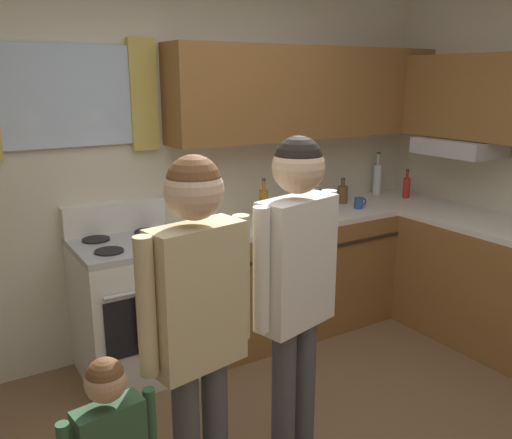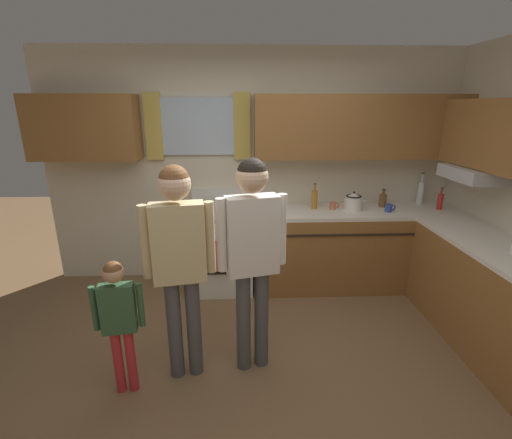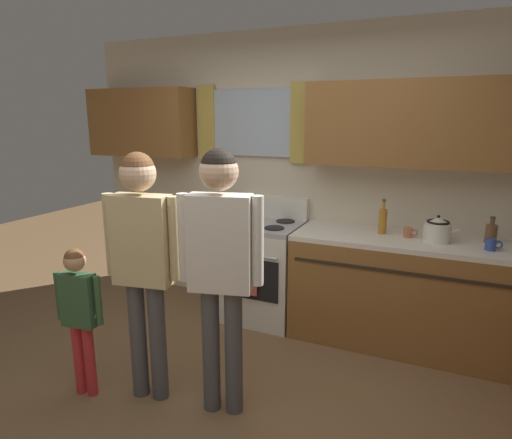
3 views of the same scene
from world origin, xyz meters
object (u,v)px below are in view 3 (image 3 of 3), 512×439
Objects in this scene: stovetop_kettle at (438,229)px; cup_terracotta at (408,233)px; stove_oven at (262,269)px; mug_cobalt_blue at (491,245)px; bottle_oil_amber at (383,221)px; adult_holding_child at (142,249)px; bottle_squat_brown at (491,233)px; adult_in_plaid at (220,253)px; small_child at (79,305)px.

cup_terracotta is at bearing 170.41° from stovetop_kettle.
stove_oven reaches higher than mug_cobalt_blue.
bottle_oil_amber is 0.18× the size of adult_holding_child.
mug_cobalt_blue is 0.42× the size of stovetop_kettle.
bottle_squat_brown reaches higher than stove_oven.
mug_cobalt_blue is at bearing 33.08° from adult_holding_child.
stovetop_kettle reaches higher than stove_oven.
bottle_squat_brown is at bearing 7.94° from cup_terracotta.
bottle_oil_amber is at bearing 62.55° from adult_in_plaid.
bottle_squat_brown is at bearing 3.47° from stove_oven.
stove_oven is 10.11× the size of cup_terracotta.
adult_holding_child is at bearing -98.46° from stove_oven.
small_child is (-0.62, -1.58, 0.17)m from stove_oven.
adult_holding_child is at bearing -139.70° from stovetop_kettle.
bottle_oil_amber is at bearing 3.50° from stove_oven.
stovetop_kettle is at bearing 40.30° from adult_holding_child.
adult_holding_child is (-1.25, -1.48, 0.02)m from bottle_oil_amber.
mug_cobalt_blue reaches higher than cup_terracotta.
cup_terracotta is 0.22m from stovetop_kettle.
cup_terracotta is (-0.58, -0.08, -0.04)m from bottle_squat_brown.
bottle_oil_amber is 1.59m from adult_in_plaid.
stove_oven is 1.50m from adult_in_plaid.
small_child reaches higher than cup_terracotta.
stovetop_kettle is (-0.36, 0.09, 0.05)m from mug_cobalt_blue.
bottle_oil_amber reaches higher than mug_cobalt_blue.
stove_oven is 3.85× the size of bottle_oil_amber.
small_child is at bearing -158.57° from adult_holding_child.
bottle_squat_brown is at bearing 34.65° from small_child.
cup_terracotta is at bearing 55.66° from adult_in_plaid.
stove_oven is at bearing 68.57° from small_child.
mug_cobalt_blue is 1.05× the size of cup_terracotta.
stove_oven is at bearing 179.77° from stovetop_kettle.
adult_in_plaid is (-0.73, -1.41, 0.04)m from bottle_oil_amber.
bottle_squat_brown reaches higher than cup_terracotta.
bottle_oil_amber is 0.22m from cup_terracotta.
small_child is (-2.07, -1.57, -0.35)m from stovetop_kettle.
cup_terracotta is at bearing 44.86° from adult_holding_child.
bottle_oil_amber is 0.80m from mug_cobalt_blue.
stove_oven is 4.02× the size of stovetop_kettle.
adult_holding_child is at bearing -135.14° from cup_terracotta.
mug_cobalt_blue is (1.82, -0.10, 0.48)m from stove_oven.
bottle_oil_amber is 0.42m from stovetop_kettle.
cup_terracotta is (-0.57, 0.13, -0.00)m from mug_cobalt_blue.
stove_oven is 1.33m from cup_terracotta.
small_child is (-1.65, -1.64, -0.37)m from bottle_oil_amber.
small_child is (-2.44, -1.69, -0.34)m from bottle_squat_brown.
stove_oven is 1.17m from bottle_oil_amber.
bottle_squat_brown is 0.59m from cup_terracotta.
bottle_squat_brown reaches higher than mug_cobalt_blue.
stove_oven is 9.58× the size of mug_cobalt_blue.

